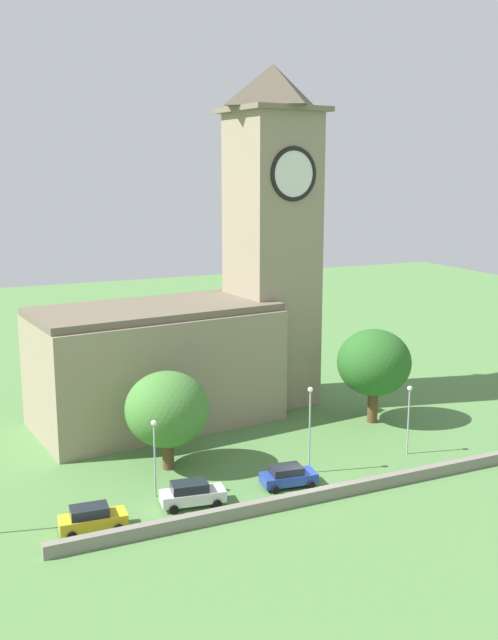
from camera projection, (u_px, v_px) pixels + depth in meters
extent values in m
plane|color=#517F42|center=(229.00, 429.00, 70.47)|extent=(200.00, 200.00, 0.00)
cube|color=gray|center=(155.00, 368.00, 71.68)|extent=(24.14, 14.26, 10.96)
cube|color=#675C4A|center=(154.00, 309.00, 70.52)|extent=(24.04, 13.32, 0.70)
cube|color=gray|center=(272.00, 262.00, 76.49)|extent=(8.38, 8.38, 30.04)
cube|color=#736753|center=(273.00, 110.00, 73.44)|extent=(9.73, 9.73, 0.50)
pyramid|color=brown|center=(273.00, 86.00, 72.98)|extent=(8.80, 8.80, 4.19)
cylinder|color=white|center=(294.00, 174.00, 71.43)|extent=(4.86, 0.64, 4.87)
torus|color=black|center=(294.00, 174.00, 71.43)|extent=(5.33, 1.01, 5.31)
cylinder|color=white|center=(304.00, 174.00, 76.62)|extent=(0.64, 4.86, 4.87)
torus|color=black|center=(304.00, 174.00, 76.62)|extent=(1.01, 5.33, 5.31)
cube|color=gray|center=(318.00, 495.00, 55.13)|extent=(40.46, 0.70, 0.94)
cube|color=gold|center=(93.00, 521.00, 50.41)|extent=(4.70, 2.10, 0.85)
cube|color=#1E232B|center=(89.00, 511.00, 50.18)|extent=(2.67, 1.74, 0.68)
cylinder|color=black|center=(114.00, 517.00, 51.84)|extent=(0.70, 0.37, 0.68)
cylinder|color=black|center=(118.00, 529.00, 50.21)|extent=(0.70, 0.37, 0.68)
cylinder|color=black|center=(69.00, 525.00, 50.78)|extent=(0.70, 0.37, 0.68)
cylinder|color=black|center=(72.00, 536.00, 49.16)|extent=(0.70, 0.37, 0.68)
cube|color=silver|center=(193.00, 496.00, 54.31)|extent=(4.96, 2.47, 0.85)
cube|color=#1E232B|center=(189.00, 487.00, 54.09)|extent=(2.86, 1.97, 0.67)
cylinder|color=black|center=(211.00, 493.00, 55.71)|extent=(0.72, 0.42, 0.68)
cylinder|color=black|center=(217.00, 504.00, 53.98)|extent=(0.72, 0.42, 0.68)
cylinder|color=black|center=(169.00, 499.00, 54.80)|extent=(0.72, 0.42, 0.68)
cylinder|color=black|center=(174.00, 509.00, 53.07)|extent=(0.72, 0.42, 0.68)
cube|color=#233D9E|center=(289.00, 478.00, 57.71)|extent=(4.54, 2.42, 0.76)
cube|color=#1E232B|center=(286.00, 470.00, 57.50)|extent=(2.61, 1.97, 0.60)
cylinder|color=black|center=(301.00, 475.00, 59.13)|extent=(0.64, 0.42, 0.61)
cylinder|color=black|center=(311.00, 485.00, 57.33)|extent=(0.64, 0.42, 0.61)
cylinder|color=black|center=(267.00, 480.00, 58.24)|extent=(0.64, 0.42, 0.61)
cylinder|color=black|center=(275.00, 490.00, 56.43)|extent=(0.64, 0.42, 0.61)
cylinder|color=#9EA0A5|center=(155.00, 461.00, 55.42)|extent=(0.14, 0.14, 5.65)
sphere|color=#F4EFCC|center=(154.00, 423.00, 54.81)|extent=(0.44, 0.44, 0.44)
cylinder|color=#9EA0A5|center=(310.00, 433.00, 59.68)|extent=(0.14, 0.14, 6.89)
sphere|color=#F4EFCC|center=(310.00, 390.00, 58.95)|extent=(0.44, 0.44, 0.44)
cylinder|color=#9EA0A5|center=(408.00, 423.00, 63.83)|extent=(0.14, 0.14, 5.75)
sphere|color=#F4EFCC|center=(410.00, 388.00, 63.21)|extent=(0.44, 0.44, 0.44)
cylinder|color=brown|center=(168.00, 454.00, 60.98)|extent=(0.97, 0.97, 2.58)
ellipsoid|color=#427A33|center=(167.00, 409.00, 60.21)|extent=(6.93, 6.93, 6.24)
cylinder|color=brown|center=(372.00, 405.00, 72.26)|extent=(1.01, 1.01, 3.38)
ellipsoid|color=#286023|center=(374.00, 362.00, 71.39)|extent=(7.20, 7.20, 6.48)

